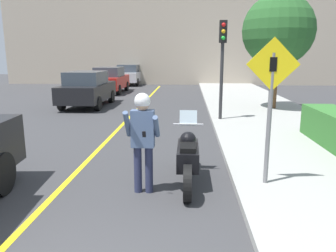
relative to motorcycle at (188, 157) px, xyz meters
The scene contains 10 objects.
road_center_line 3.40m from the motorcycle, 134.18° to the left, with size 0.12×36.00×0.01m.
building_backdrop 22.86m from the motorcycle, 94.45° to the left, with size 28.00×1.20×9.32m.
motorcycle is the anchor object (origin of this frame).
person_biker 1.13m from the motorcycle, 145.78° to the right, with size 0.59×0.49×1.79m.
crossing_sign 1.87m from the motorcycle, 11.36° to the right, with size 0.91×0.08×2.58m.
traffic_light 6.35m from the motorcycle, 78.77° to the left, with size 0.26×0.30×3.47m.
street_tree 9.83m from the motorcycle, 66.48° to the left, with size 3.03×3.03×4.83m.
parked_car_black 10.63m from the motorcycle, 117.23° to the left, with size 1.88×4.20×1.68m.
parked_car_red 16.27m from the motorcycle, 108.62° to the left, with size 1.88×4.20×1.68m.
parked_car_silver 22.07m from the motorcycle, 103.09° to the left, with size 1.88×4.20×1.68m.
Camera 1 is at (1.75, -2.44, 2.41)m, focal length 35.00 mm.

